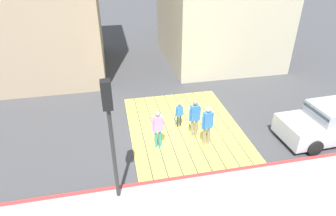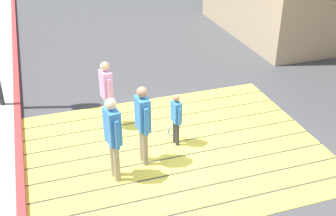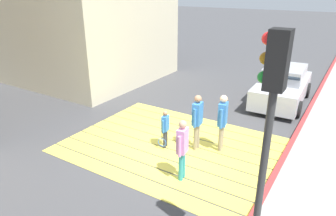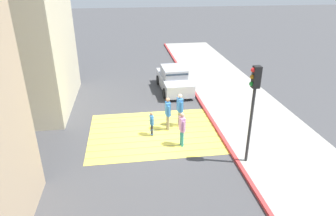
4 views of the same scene
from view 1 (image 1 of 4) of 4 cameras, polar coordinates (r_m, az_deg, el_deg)
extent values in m
plane|color=#424244|center=(13.25, 3.18, -3.75)|extent=(120.00, 120.00, 0.00)
cube|color=#EAD64C|center=(13.91, 11.99, -2.61)|extent=(6.40, 0.50, 0.01)
cube|color=#EAD64C|center=(13.71, 9.87, -2.89)|extent=(6.40, 0.50, 0.01)
cube|color=#EAD64C|center=(13.54, 7.69, -3.17)|extent=(6.40, 0.50, 0.01)
cube|color=#EAD64C|center=(13.38, 5.46, -3.45)|extent=(6.40, 0.50, 0.01)
cube|color=#EAD64C|center=(13.25, 3.18, -3.73)|extent=(6.40, 0.50, 0.01)
cube|color=#EAD64C|center=(13.13, 0.86, -4.01)|extent=(6.40, 0.50, 0.01)
cube|color=#EAD64C|center=(13.04, -1.51, -4.29)|extent=(6.40, 0.50, 0.01)
cube|color=#EAD64C|center=(12.97, -3.90, -4.57)|extent=(6.40, 0.50, 0.01)
cube|color=#EAD64C|center=(12.93, -6.32, -4.84)|extent=(6.40, 0.50, 0.01)
cube|color=#BC3333|center=(10.78, 7.69, -12.88)|extent=(0.16, 40.00, 0.13)
cube|color=beige|center=(20.85, 9.87, 19.34)|extent=(8.00, 7.00, 7.26)
cube|color=silver|center=(14.04, 29.11, -3.00)|extent=(1.97, 4.37, 0.80)
cube|color=#1E2833|center=(13.25, 27.27, -1.27)|extent=(1.49, 0.39, 0.49)
cylinder|color=black|center=(13.91, 22.48, -2.87)|extent=(0.25, 0.67, 0.66)
cylinder|color=black|center=(12.82, 26.84, -6.96)|extent=(0.25, 0.67, 0.66)
cylinder|color=#2D2D2D|center=(9.01, -10.55, -9.52)|extent=(0.12, 0.12, 3.40)
cube|color=black|center=(7.85, -11.97, 2.53)|extent=(0.28, 0.28, 0.84)
sphere|color=#FF2323|center=(7.87, -12.21, 4.86)|extent=(0.18, 0.18, 0.18)
sphere|color=#956310|center=(7.99, -12.01, 3.11)|extent=(0.18, 0.18, 0.18)
sphere|color=#188429|center=(8.11, -11.81, 1.41)|extent=(0.18, 0.18, 0.18)
cylinder|color=teal|center=(11.80, -2.38, -6.13)|extent=(0.12, 0.12, 0.79)
cylinder|color=teal|center=(11.85, -1.58, -5.96)|extent=(0.12, 0.12, 0.79)
cube|color=#D18CC6|center=(11.41, -2.04, -3.09)|extent=(0.27, 0.38, 0.66)
sphere|color=tan|center=(11.17, -2.08, -1.14)|extent=(0.21, 0.21, 0.21)
cylinder|color=#D18CC6|center=(11.40, -3.00, -3.57)|extent=(0.09, 0.09, 0.56)
cylinder|color=#D18CC6|center=(11.50, -1.07, -3.17)|extent=(0.09, 0.09, 0.56)
cylinder|color=gray|center=(12.44, 4.75, -4.00)|extent=(0.13, 0.13, 0.83)
cylinder|color=gray|center=(12.50, 5.54, -3.86)|extent=(0.13, 0.13, 0.83)
cube|color=#3372BF|center=(12.06, 5.31, -0.92)|extent=(0.26, 0.38, 0.70)
sphere|color=#9E7051|center=(11.82, 5.41, 1.06)|extent=(0.22, 0.22, 0.22)
cylinder|color=#3372BF|center=(12.03, 4.35, -1.35)|extent=(0.09, 0.09, 0.59)
cylinder|color=#3372BF|center=(12.17, 6.22, -1.05)|extent=(0.09, 0.09, 0.59)
cylinder|color=gray|center=(11.99, 7.17, -5.56)|extent=(0.13, 0.13, 0.85)
cylinder|color=gray|center=(12.07, 7.95, -5.36)|extent=(0.13, 0.13, 0.85)
cube|color=#3372BF|center=(11.60, 7.81, -2.33)|extent=(0.29, 0.41, 0.71)
sphere|color=beige|center=(11.35, 7.98, -0.27)|extent=(0.22, 0.22, 0.22)
cylinder|color=#3372BF|center=(11.55, 6.86, -2.85)|extent=(0.09, 0.09, 0.60)
cylinder|color=#3372BF|center=(11.74, 8.70, -2.40)|extent=(0.09, 0.09, 0.60)
cylinder|color=#333338|center=(13.10, 1.93, -2.61)|extent=(0.09, 0.09, 0.58)
cylinder|color=#333338|center=(13.15, 2.45, -2.51)|extent=(0.09, 0.09, 0.58)
cube|color=#3372BF|center=(12.84, 2.23, -0.55)|extent=(0.19, 0.28, 0.49)
sphere|color=#9E7051|center=(12.68, 2.26, 0.77)|extent=(0.15, 0.15, 0.15)
cylinder|color=#3372BF|center=(12.82, 1.58, -0.86)|extent=(0.06, 0.06, 0.41)
cylinder|color=#3372BF|center=(12.92, 2.88, -0.61)|extent=(0.06, 0.06, 0.41)
cylinder|color=black|center=(12.98, 1.43, -1.90)|extent=(0.03, 0.03, 0.28)
torus|color=blue|center=(13.12, 1.42, -2.80)|extent=(0.28, 0.06, 0.28)
camera|label=2|loc=(13.21, 41.02, 14.31)|focal=45.46mm
camera|label=3|loc=(7.96, -44.71, 1.99)|focal=32.90mm
camera|label=4|loc=(15.59, -56.77, 17.58)|focal=32.02mm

